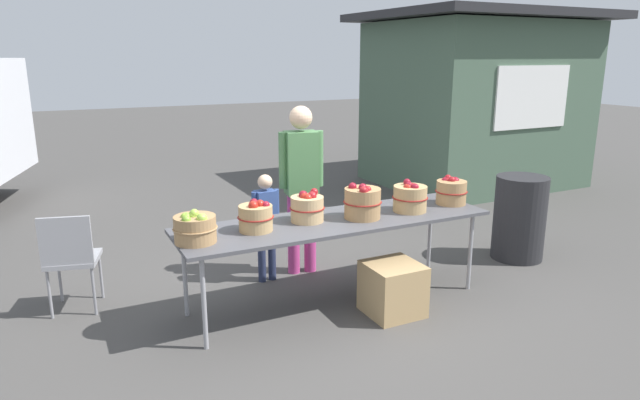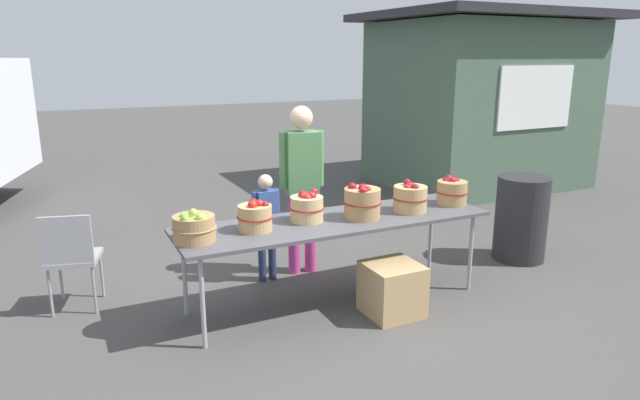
{
  "view_description": "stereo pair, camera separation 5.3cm",
  "coord_description": "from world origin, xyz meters",
  "px_view_note": "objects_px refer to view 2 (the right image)",
  "views": [
    {
      "loc": [
        -2.12,
        -3.99,
        2.1
      ],
      "look_at": [
        0.0,
        0.3,
        0.85
      ],
      "focal_mm": 31.36,
      "sensor_mm": 36.0,
      "label": 1
    },
    {
      "loc": [
        -2.07,
        -4.02,
        2.1
      ],
      "look_at": [
        0.0,
        0.3,
        0.85
      ],
      "focal_mm": 31.36,
      "sensor_mm": 36.0,
      "label": 2
    }
  ],
  "objects_px": {
    "apple_basket_red_2": "(362,203)",
    "apple_basket_red_4": "(452,192)",
    "folding_chair": "(71,253)",
    "produce_crate": "(392,289)",
    "apple_basket_red_1": "(307,208)",
    "apple_basket_green_0": "(194,227)",
    "market_table": "(335,224)",
    "vendor_adult": "(302,177)",
    "apple_basket_red_3": "(410,198)",
    "apple_basket_red_0": "(255,216)",
    "child_customer": "(266,219)",
    "trash_barrel": "(521,218)"
  },
  "relations": [
    {
      "from": "apple_basket_red_2",
      "to": "apple_basket_red_4",
      "type": "height_order",
      "value": "apple_basket_red_2"
    },
    {
      "from": "folding_chair",
      "to": "produce_crate",
      "type": "distance_m",
      "value": 2.67
    },
    {
      "from": "apple_basket_red_4",
      "to": "apple_basket_red_1",
      "type": "bearing_deg",
      "value": 176.9
    },
    {
      "from": "apple_basket_red_1",
      "to": "apple_basket_green_0",
      "type": "bearing_deg",
      "value": -172.79
    },
    {
      "from": "market_table",
      "to": "vendor_adult",
      "type": "height_order",
      "value": "vendor_adult"
    },
    {
      "from": "apple_basket_red_3",
      "to": "apple_basket_red_0",
      "type": "bearing_deg",
      "value": 177.3
    },
    {
      "from": "child_customer",
      "to": "trash_barrel",
      "type": "relative_size",
      "value": 1.17
    },
    {
      "from": "vendor_adult",
      "to": "child_customer",
      "type": "bearing_deg",
      "value": 17.95
    },
    {
      "from": "apple_basket_green_0",
      "to": "apple_basket_red_1",
      "type": "relative_size",
      "value": 1.12
    },
    {
      "from": "apple_basket_red_3",
      "to": "trash_barrel",
      "type": "xyz_separation_m",
      "value": [
        1.53,
        0.17,
        -0.43
      ]
    },
    {
      "from": "trash_barrel",
      "to": "produce_crate",
      "type": "relative_size",
      "value": 2.03
    },
    {
      "from": "child_customer",
      "to": "produce_crate",
      "type": "distance_m",
      "value": 1.37
    },
    {
      "from": "apple_basket_red_3",
      "to": "apple_basket_red_4",
      "type": "distance_m",
      "value": 0.49
    },
    {
      "from": "apple_basket_red_2",
      "to": "trash_barrel",
      "type": "height_order",
      "value": "apple_basket_red_2"
    },
    {
      "from": "market_table",
      "to": "vendor_adult",
      "type": "bearing_deg",
      "value": 87.68
    },
    {
      "from": "child_customer",
      "to": "folding_chair",
      "type": "bearing_deg",
      "value": -6.24
    },
    {
      "from": "child_customer",
      "to": "produce_crate",
      "type": "height_order",
      "value": "child_customer"
    },
    {
      "from": "apple_basket_green_0",
      "to": "apple_basket_red_2",
      "type": "height_order",
      "value": "apple_basket_red_2"
    },
    {
      "from": "apple_basket_red_3",
      "to": "apple_basket_red_4",
      "type": "relative_size",
      "value": 1.07
    },
    {
      "from": "apple_basket_red_3",
      "to": "produce_crate",
      "type": "distance_m",
      "value": 0.84
    },
    {
      "from": "apple_basket_green_0",
      "to": "folding_chair",
      "type": "height_order",
      "value": "apple_basket_green_0"
    },
    {
      "from": "market_table",
      "to": "produce_crate",
      "type": "relative_size",
      "value": 6.21
    },
    {
      "from": "apple_basket_red_0",
      "to": "apple_basket_red_2",
      "type": "relative_size",
      "value": 0.88
    },
    {
      "from": "market_table",
      "to": "trash_barrel",
      "type": "height_order",
      "value": "trash_barrel"
    },
    {
      "from": "trash_barrel",
      "to": "produce_crate",
      "type": "height_order",
      "value": "trash_barrel"
    },
    {
      "from": "apple_basket_red_2",
      "to": "vendor_adult",
      "type": "distance_m",
      "value": 0.85
    },
    {
      "from": "apple_basket_green_0",
      "to": "apple_basket_red_4",
      "type": "distance_m",
      "value": 2.41
    },
    {
      "from": "apple_basket_green_0",
      "to": "child_customer",
      "type": "xyz_separation_m",
      "value": [
        0.85,
        0.77,
        -0.25
      ]
    },
    {
      "from": "apple_basket_red_4",
      "to": "trash_barrel",
      "type": "relative_size",
      "value": 0.34
    },
    {
      "from": "apple_basket_red_3",
      "to": "trash_barrel",
      "type": "distance_m",
      "value": 1.6
    },
    {
      "from": "apple_basket_red_0",
      "to": "apple_basket_red_3",
      "type": "distance_m",
      "value": 1.42
    },
    {
      "from": "apple_basket_red_1",
      "to": "vendor_adult",
      "type": "relative_size",
      "value": 0.18
    },
    {
      "from": "apple_basket_red_4",
      "to": "child_customer",
      "type": "relative_size",
      "value": 0.29
    },
    {
      "from": "apple_basket_red_1",
      "to": "folding_chair",
      "type": "relative_size",
      "value": 0.34
    },
    {
      "from": "produce_crate",
      "to": "apple_basket_red_3",
      "type": "bearing_deg",
      "value": 42.14
    },
    {
      "from": "market_table",
      "to": "apple_basket_red_0",
      "type": "relative_size",
      "value": 9.39
    },
    {
      "from": "apple_basket_green_0",
      "to": "produce_crate",
      "type": "height_order",
      "value": "apple_basket_green_0"
    },
    {
      "from": "apple_basket_red_3",
      "to": "folding_chair",
      "type": "height_order",
      "value": "apple_basket_red_3"
    },
    {
      "from": "apple_basket_red_1",
      "to": "produce_crate",
      "type": "xyz_separation_m",
      "value": [
        0.56,
        -0.47,
        -0.65
      ]
    },
    {
      "from": "vendor_adult",
      "to": "child_customer",
      "type": "distance_m",
      "value": 0.53
    },
    {
      "from": "apple_basket_red_0",
      "to": "vendor_adult",
      "type": "bearing_deg",
      "value": 45.79
    },
    {
      "from": "apple_basket_red_3",
      "to": "child_customer",
      "type": "height_order",
      "value": "child_customer"
    },
    {
      "from": "vendor_adult",
      "to": "trash_barrel",
      "type": "distance_m",
      "value": 2.37
    },
    {
      "from": "apple_basket_green_0",
      "to": "apple_basket_red_3",
      "type": "relative_size",
      "value": 1.04
    },
    {
      "from": "apple_basket_red_1",
      "to": "trash_barrel",
      "type": "relative_size",
      "value": 0.33
    },
    {
      "from": "apple_basket_green_0",
      "to": "market_table",
      "type": "bearing_deg",
      "value": 2.9
    },
    {
      "from": "child_customer",
      "to": "apple_basket_red_3",
      "type": "bearing_deg",
      "value": 140.77
    },
    {
      "from": "apple_basket_red_4",
      "to": "trash_barrel",
      "type": "xyz_separation_m",
      "value": [
        1.04,
        0.13,
        -0.43
      ]
    },
    {
      "from": "child_customer",
      "to": "trash_barrel",
      "type": "height_order",
      "value": "child_customer"
    },
    {
      "from": "apple_basket_red_1",
      "to": "apple_basket_red_3",
      "type": "bearing_deg",
      "value": -7.29
    }
  ]
}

